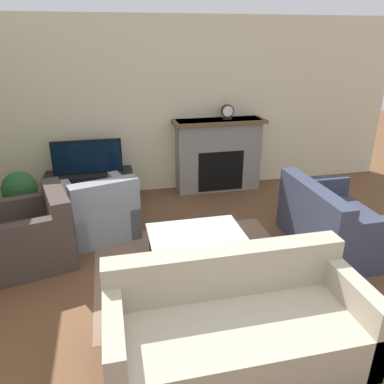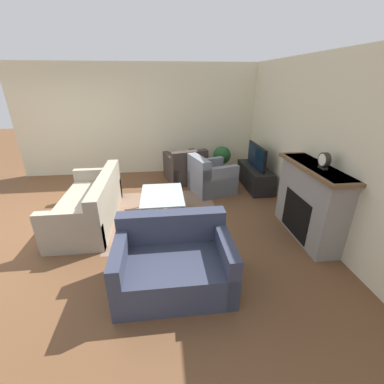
# 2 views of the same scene
# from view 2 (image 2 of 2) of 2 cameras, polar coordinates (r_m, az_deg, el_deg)

# --- Properties ---
(ground_plane) EXTENTS (20.00, 20.00, 0.00)m
(ground_plane) POSITION_cam_2_polar(r_m,az_deg,el_deg) (5.24, -28.95, -5.77)
(ground_plane) COLOR brown
(wall_back) EXTENTS (8.01, 0.06, 2.70)m
(wall_back) POSITION_cam_2_polar(r_m,az_deg,el_deg) (4.97, 23.20, 10.67)
(wall_back) COLOR beige
(wall_back) RESTS_ON ground_plane
(wall_left) EXTENTS (0.06, 7.45, 2.70)m
(wall_left) POSITION_cam_2_polar(r_m,az_deg,el_deg) (6.83, -5.31, 15.56)
(wall_left) COLOR beige
(wall_left) RESTS_ON ground_plane
(area_rug) EXTENTS (2.21, 1.94, 0.00)m
(area_rug) POSITION_cam_2_polar(r_m,az_deg,el_deg) (4.80, -5.78, -5.19)
(area_rug) COLOR #896B56
(area_rug) RESTS_ON ground_plane
(fireplace) EXTENTS (1.48, 0.44, 1.17)m
(fireplace) POSITION_cam_2_polar(r_m,az_deg,el_deg) (4.33, 24.71, -1.74)
(fireplace) COLOR gray
(fireplace) RESTS_ON ground_plane
(tv_stand) EXTENTS (1.30, 0.46, 0.48)m
(tv_stand) POSITION_cam_2_polar(r_m,az_deg,el_deg) (6.13, 13.72, 3.29)
(tv_stand) COLOR black
(tv_stand) RESTS_ON ground_plane
(tv) EXTENTS (1.02, 0.06, 0.51)m
(tv) POSITION_cam_2_polar(r_m,az_deg,el_deg) (5.98, 14.16, 7.72)
(tv) COLOR black
(tv) RESTS_ON tv_stand
(couch_sectional) EXTENTS (1.98, 0.89, 0.82)m
(couch_sectional) POSITION_cam_2_polar(r_m,az_deg,el_deg) (4.83, -21.62, -2.84)
(couch_sectional) COLOR #9E937F
(couch_sectional) RESTS_ON ground_plane
(couch_loveseat) EXTENTS (0.94, 1.35, 0.82)m
(couch_loveseat) POSITION_cam_2_polar(r_m,az_deg,el_deg) (3.21, -4.06, -15.60)
(couch_loveseat) COLOR #33384C
(couch_loveseat) RESTS_ON ground_plane
(armchair_by_window) EXTENTS (1.08, 1.05, 0.82)m
(armchair_by_window) POSITION_cam_2_polar(r_m,az_deg,el_deg) (6.32, -1.49, 5.14)
(armchair_by_window) COLOR #3D332D
(armchair_by_window) RESTS_ON ground_plane
(armchair_accent) EXTENTS (1.02, 1.05, 0.82)m
(armchair_accent) POSITION_cam_2_polar(r_m,az_deg,el_deg) (5.69, 4.12, 2.95)
(armchair_accent) COLOR gray
(armchair_accent) RESTS_ON ground_plane
(coffee_table) EXTENTS (1.01, 0.74, 0.44)m
(coffee_table) POSITION_cam_2_polar(r_m,az_deg,el_deg) (4.63, -6.62, -0.92)
(coffee_table) COLOR #333338
(coffee_table) RESTS_ON ground_plane
(potted_plant) EXTENTS (0.45, 0.45, 0.76)m
(potted_plant) POSITION_cam_2_polar(r_m,az_deg,el_deg) (6.68, 6.66, 7.78)
(potted_plant) COLOR beige
(potted_plant) RESTS_ON ground_plane
(mantel_clock) EXTENTS (0.20, 0.07, 0.23)m
(mantel_clock) POSITION_cam_2_polar(r_m,az_deg,el_deg) (4.01, 27.32, 6.26)
(mantel_clock) COLOR #28231E
(mantel_clock) RESTS_ON fireplace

